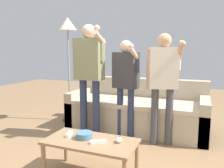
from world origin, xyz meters
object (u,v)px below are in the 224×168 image
at_px(couch, 137,111).
at_px(game_remote_nunchuk, 119,140).
at_px(floor_lamp, 68,33).
at_px(game_remote_wand_far, 98,142).
at_px(player_left, 89,67).
at_px(snack_bowl, 84,135).
at_px(game_remote_wand_near, 69,134).
at_px(coffee_table, 91,146).
at_px(player_right, 163,76).
at_px(player_center, 126,78).

xyz_separation_m(couch, game_remote_nunchuk, (0.24, -1.54, 0.13)).
height_order(game_remote_nunchuk, floor_lamp, floor_lamp).
distance_m(couch, game_remote_wand_far, 1.64).
bearing_deg(player_left, floor_lamp, 141.20).
distance_m(game_remote_nunchuk, floor_lamp, 2.42).
distance_m(game_remote_nunchuk, player_left, 1.37).
height_order(snack_bowl, floor_lamp, floor_lamp).
bearing_deg(game_remote_wand_near, game_remote_wand_far, -10.62).
height_order(couch, player_left, player_left).
relative_size(coffee_table, game_remote_wand_far, 5.94).
bearing_deg(snack_bowl, player_right, 59.79).
xyz_separation_m(game_remote_nunchuk, game_remote_wand_near, (-0.55, -0.02, -0.01)).
xyz_separation_m(couch, player_left, (-0.56, -0.61, 0.74)).
relative_size(couch, floor_lamp, 1.18).
bearing_deg(player_center, floor_lamp, 160.64).
height_order(coffee_table, player_left, player_left).
xyz_separation_m(coffee_table, game_remote_nunchuk, (0.28, 0.06, 0.08)).
distance_m(coffee_table, game_remote_wand_far, 0.13).
bearing_deg(floor_lamp, couch, 2.09).
bearing_deg(floor_lamp, game_remote_nunchuk, -44.93).
bearing_deg(player_center, game_remote_wand_far, -84.44).
distance_m(player_left, player_center, 0.55).
xyz_separation_m(coffee_table, player_left, (-0.52, 0.99, 0.69)).
distance_m(game_remote_nunchuk, game_remote_wand_near, 0.55).
distance_m(coffee_table, player_center, 1.26).
relative_size(snack_bowl, player_left, 0.10).
xyz_separation_m(player_left, game_remote_wand_far, (0.62, -1.03, -0.63)).
xyz_separation_m(snack_bowl, floor_lamp, (-1.14, 1.53, 1.16)).
bearing_deg(couch, snack_bowl, -94.55).
xyz_separation_m(floor_lamp, game_remote_wand_near, (0.95, -1.52, -1.18)).
height_order(couch, player_right, player_right).
distance_m(snack_bowl, game_remote_wand_far, 0.20).
bearing_deg(snack_bowl, game_remote_nunchuk, 4.47).
bearing_deg(player_left, game_remote_nunchuk, -49.44).
height_order(snack_bowl, game_remote_nunchuk, snack_bowl).
bearing_deg(player_center, player_left, -164.68).
bearing_deg(couch, game_remote_wand_far, -87.77).
bearing_deg(game_remote_wand_far, snack_bowl, 160.86).
height_order(couch, game_remote_wand_near, couch).
bearing_deg(game_remote_nunchuk, player_left, 130.56).
distance_m(couch, player_left, 1.11).
height_order(game_remote_nunchuk, player_right, player_right).
bearing_deg(floor_lamp, game_remote_wand_far, -50.22).
relative_size(coffee_table, game_remote_nunchuk, 10.38).
distance_m(floor_lamp, game_remote_wand_near, 2.15).
xyz_separation_m(player_left, game_remote_wand_near, (0.25, -0.96, -0.63)).
xyz_separation_m(game_remote_nunchuk, player_center, (-0.29, 1.07, 0.48)).
bearing_deg(coffee_table, floor_lamp, 128.13).
bearing_deg(game_remote_nunchuk, couch, 98.83).
height_order(couch, game_remote_wand_far, couch).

